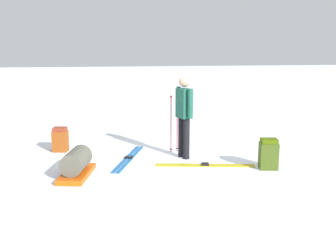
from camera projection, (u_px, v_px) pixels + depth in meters
The scene contains 8 objects.
ground_plane at pixel (168, 159), 8.13m from camera, with size 80.00×80.00×0.00m, color white.
skier_standing at pixel (184, 113), 8.06m from camera, with size 0.31×0.55×1.70m.
ski_pair_near at pixel (205, 165), 7.66m from camera, with size 1.93×0.53×0.05m.
ski_pair_far at pixel (129, 158), 8.14m from camera, with size 0.79×1.93×0.05m.
backpack_large_dark at pixel (268, 154), 7.43m from camera, with size 0.38×0.32×0.59m.
backpack_bright at pixel (60, 140), 8.69m from camera, with size 0.35×0.32×0.54m.
ski_poles_planted_near at pixel (174, 121), 8.59m from camera, with size 0.22×0.11×1.25m.
gear_sled at pixel (76, 164), 7.01m from camera, with size 0.67×1.14×0.49m.
Camera 1 is at (1.26, 7.73, 2.28)m, focal length 41.95 mm.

